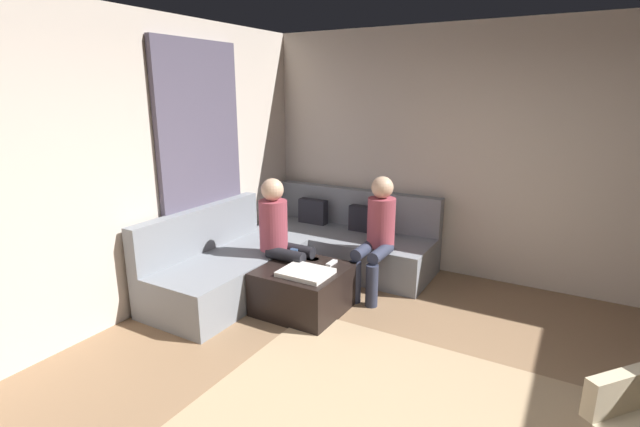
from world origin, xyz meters
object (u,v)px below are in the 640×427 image
object	(u,v)px
ottoman	(304,289)
coffee_mug	(294,254)
person_on_couch_back	(377,232)
person_on_couch_side	(282,234)
game_remote	(332,263)
sectional_couch	(296,253)

from	to	relation	value
ottoman	coffee_mug	world-z (taller)	coffee_mug
person_on_couch_back	person_on_couch_side	world-z (taller)	same
coffee_mug	person_on_couch_back	size ratio (longest dim) A/B	0.08
coffee_mug	person_on_couch_back	distance (m)	0.86
game_remote	person_on_couch_side	world-z (taller)	person_on_couch_side
sectional_couch	coffee_mug	world-z (taller)	sectional_couch
sectional_couch	ottoman	xyz separation A→B (m)	(0.50, -0.64, -0.07)
ottoman	person_on_couch_side	xyz separation A→B (m)	(-0.35, 0.16, 0.45)
sectional_couch	game_remote	xyz separation A→B (m)	(0.68, -0.42, 0.15)
ottoman	person_on_couch_back	size ratio (longest dim) A/B	0.63
sectional_couch	game_remote	world-z (taller)	sectional_couch
ottoman	coffee_mug	xyz separation A→B (m)	(-0.22, 0.18, 0.26)
sectional_couch	person_on_couch_side	world-z (taller)	person_on_couch_side
game_remote	person_on_couch_back	xyz separation A→B (m)	(0.26, 0.47, 0.23)
coffee_mug	person_on_couch_side	size ratio (longest dim) A/B	0.08
sectional_couch	ottoman	distance (m)	0.81
sectional_couch	person_on_couch_side	distance (m)	0.63
game_remote	person_on_couch_side	bearing A→B (deg)	-173.57
sectional_couch	ottoman	world-z (taller)	sectional_couch
sectional_couch	person_on_couch_back	size ratio (longest dim) A/B	2.12
game_remote	person_on_couch_back	size ratio (longest dim) A/B	0.12
person_on_couch_side	sectional_couch	bearing A→B (deg)	-162.84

